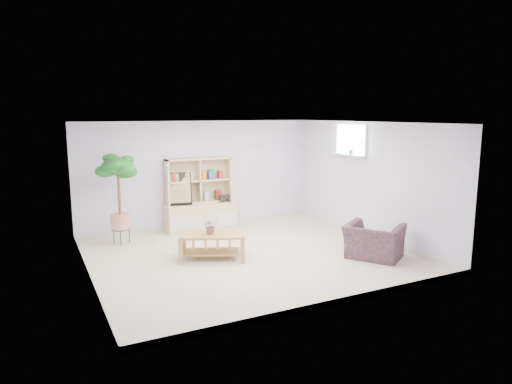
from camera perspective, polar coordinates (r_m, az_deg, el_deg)
name	(u,v)px	position (r m, az deg, el deg)	size (l,w,h in m)	color
floor	(249,256)	(8.39, -0.94, -7.98)	(5.50, 5.00, 0.01)	beige
ceiling	(248,123)	(7.99, -0.99, 8.63)	(5.50, 5.00, 0.01)	white
walls	(248,191)	(8.11, -0.96, 0.12)	(5.51, 5.01, 2.40)	silver
baseboard	(249,253)	(8.38, -0.94, -7.65)	(5.50, 5.00, 0.10)	silver
window	(351,140)	(9.98, 11.83, 6.37)	(0.10, 0.98, 0.68)	#C1DCFF
window_sill	(349,155)	(9.96, 11.50, 4.53)	(0.14, 1.00, 0.04)	silver
storage_unit	(200,194)	(10.18, -6.96, -0.28)	(1.59, 0.54, 1.59)	#DABC84
poster	(180,189)	(9.98, -9.52, 0.38)	(0.52, 0.12, 0.71)	yellow
toy_truck	(225,198)	(10.31, -3.94, -0.73)	(0.32, 0.22, 0.17)	black
coffee_table	(212,246)	(8.22, -5.47, -6.71)	(1.14, 0.62, 0.47)	#A67539
table_plant	(211,226)	(8.10, -5.66, -4.24)	(0.25, 0.22, 0.28)	#226C26
floor_tree	(119,200)	(9.27, -16.71, -0.95)	(0.66, 0.66, 1.80)	#155718
armchair	(374,239)	(8.44, 14.54, -5.70)	(0.95, 0.83, 0.71)	#0E1641
sill_plant	(352,149)	(9.88, 11.87, 5.22)	(0.12, 0.10, 0.22)	#155718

